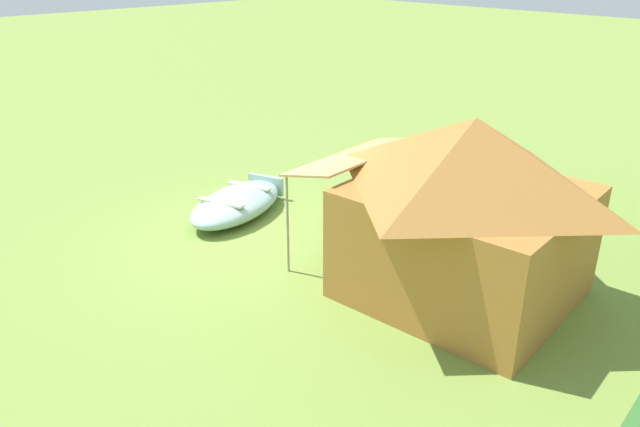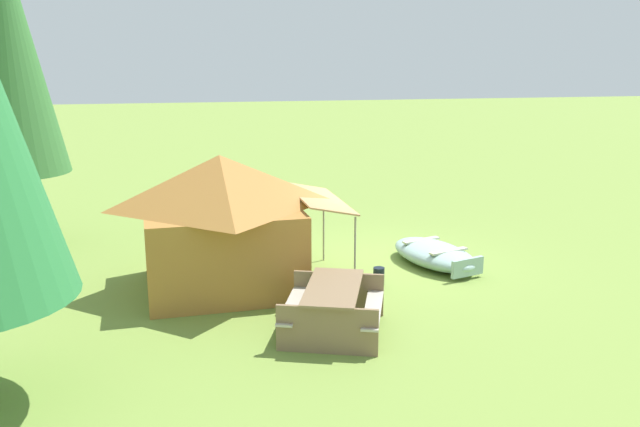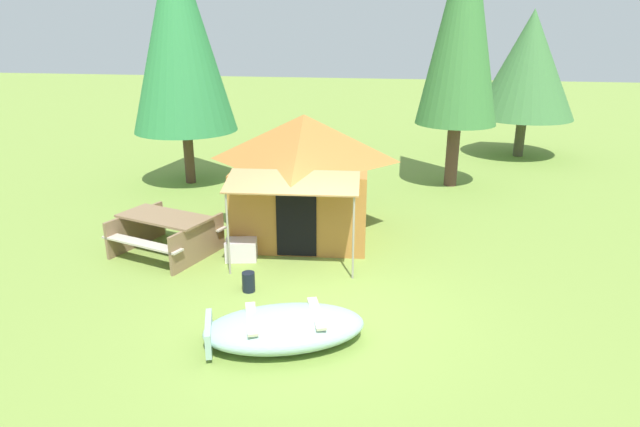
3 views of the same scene
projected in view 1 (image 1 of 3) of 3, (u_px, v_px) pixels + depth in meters
The scene contains 6 objects.
ground_plane at pixel (257, 239), 10.20m from camera, with size 80.00×80.00×0.00m, color olive.
beached_rowboat at pixel (236, 203), 11.01m from camera, with size 2.51×1.84×0.46m.
canvas_cabin_tent at pixel (467, 207), 8.10m from camera, with size 3.07×4.03×2.52m.
picnic_table at pixel (460, 187), 11.05m from camera, with size 2.15×1.99×0.78m.
cooler_box at pixel (404, 226), 10.22m from camera, with size 0.58×0.39×0.40m, color silver.
fuel_can at pixel (330, 215), 10.71m from camera, with size 0.21×0.21×0.34m, color black.
Camera 1 is at (5.67, 7.30, 4.47)m, focal length 34.40 mm.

